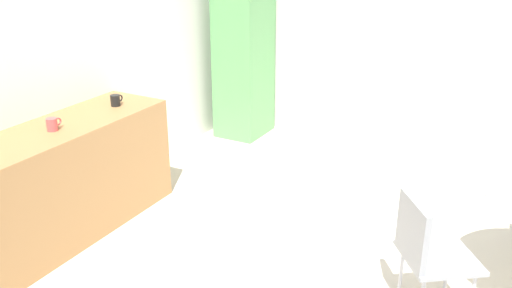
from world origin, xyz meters
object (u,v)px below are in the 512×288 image
at_px(mug_white, 52,124).
at_px(mug_red, 116,100).
at_px(chair_gray, 425,247).
at_px(locker_cabinet, 244,56).

distance_m(mug_white, mug_red, 0.68).
bearing_deg(chair_gray, locker_cabinet, 47.72).
bearing_deg(mug_white, mug_red, 0.12).
bearing_deg(locker_cabinet, mug_red, 178.11).
height_order(locker_cabinet, chair_gray, locker_cabinet).
bearing_deg(chair_gray, mug_red, 82.96).
height_order(mug_white, mug_red, same).
relative_size(mug_white, mug_red, 1.00).
xyz_separation_m(chair_gray, mug_white, (-0.35, 2.67, 0.43)).
xyz_separation_m(locker_cabinet, mug_red, (-2.04, 0.07, 0.02)).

